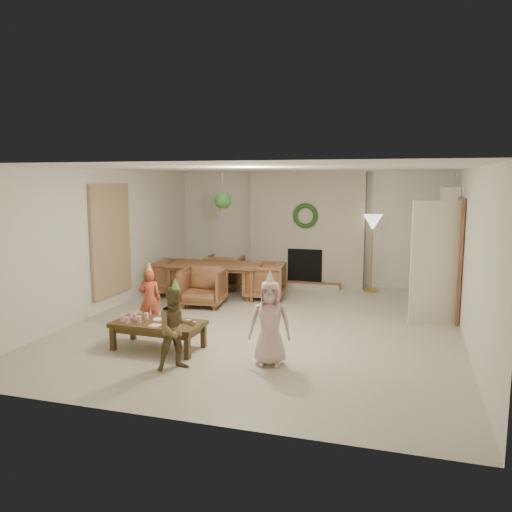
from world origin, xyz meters
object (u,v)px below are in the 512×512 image
at_px(child_plaid, 176,328).
at_px(child_pink, 270,323).
at_px(child_red, 150,299).
at_px(dining_chair_far, 225,272).
at_px(dining_chair_right, 264,281).
at_px(dining_chair_near, 203,287).
at_px(dining_table, 215,280).
at_px(dining_chair_left, 176,277).
at_px(coffee_table_top, 158,324).

relative_size(child_plaid, child_pink, 0.96).
xyz_separation_m(child_red, child_pink, (2.22, -0.99, 0.07)).
xyz_separation_m(dining_chair_far, child_pink, (2.15, -4.19, 0.19)).
bearing_deg(child_pink, dining_chair_right, 96.81).
xyz_separation_m(dining_chair_near, dining_chair_right, (0.92, 0.91, 0.00)).
bearing_deg(dining_chair_near, dining_chair_right, 38.66).
relative_size(dining_table, dining_chair_near, 2.34).
xyz_separation_m(child_red, child_plaid, (1.16, -1.48, 0.05)).
height_order(dining_chair_near, child_pink, child_pink).
bearing_deg(dining_chair_right, dining_chair_left, -90.00).
bearing_deg(dining_table, child_red, -99.57).
height_order(dining_chair_near, dining_chair_far, same).
relative_size(dining_chair_right, child_pink, 0.72).
distance_m(dining_chair_right, coffee_table_top, 3.41).
relative_size(dining_chair_far, child_plaid, 0.76).
height_order(dining_chair_left, coffee_table_top, dining_chair_left).
xyz_separation_m(dining_chair_far, dining_chair_left, (-0.72, -0.89, 0.00)).
height_order(dining_chair_near, dining_chair_left, same).
distance_m(dining_chair_near, dining_chair_far, 1.61).
height_order(dining_chair_far, child_red, child_red).
relative_size(dining_table, dining_chair_far, 2.34).
bearing_deg(child_red, dining_table, -115.65).
height_order(dining_chair_near, child_plaid, child_plaid).
bearing_deg(coffee_table_top, dining_chair_right, 82.30).
distance_m(dining_chair_right, child_pink, 3.66).
bearing_deg(child_plaid, dining_chair_right, 48.62).
height_order(coffee_table_top, child_plaid, child_plaid).
distance_m(dining_chair_near, child_plaid, 3.22).
relative_size(dining_chair_left, coffee_table_top, 0.63).
height_order(child_red, child_pink, child_pink).
xyz_separation_m(dining_chair_left, child_plaid, (1.82, -3.80, 0.16)).
distance_m(dining_table, dining_chair_far, 0.81).
distance_m(coffee_table_top, child_red, 1.04).
xyz_separation_m(dining_chair_near, coffee_table_top, (0.35, -2.45, -0.00)).
bearing_deg(child_red, coffee_table_top, 102.50).
height_order(dining_table, dining_chair_far, dining_chair_far).
bearing_deg(child_red, dining_chair_right, -136.78).
xyz_separation_m(dining_chair_left, coffee_table_top, (1.24, -3.17, -0.00)).
xyz_separation_m(dining_chair_right, child_pink, (1.07, -3.50, 0.19)).
bearing_deg(child_red, dining_chair_near, -120.41).
distance_m(dining_chair_far, dining_chair_left, 1.14).
height_order(dining_chair_far, dining_chair_left, same).
bearing_deg(dining_chair_far, dining_chair_near, 90.00).
relative_size(child_red, child_plaid, 0.91).
distance_m(child_plaid, child_pink, 1.17).
bearing_deg(child_plaid, dining_table, 63.11).
distance_m(dining_chair_far, coffee_table_top, 4.09).
xyz_separation_m(dining_table, child_pink, (2.07, -3.39, 0.22)).
distance_m(child_red, child_plaid, 1.88).
bearing_deg(dining_chair_right, coffee_table_top, -15.61).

